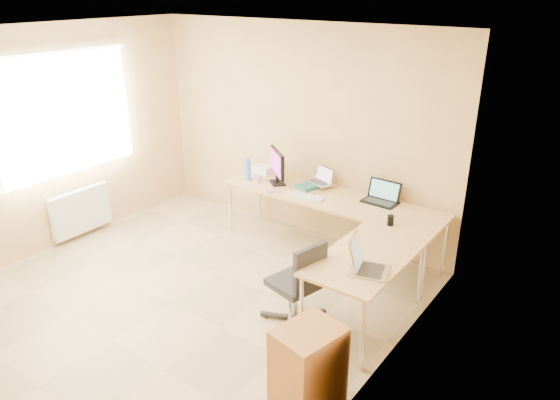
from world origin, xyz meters
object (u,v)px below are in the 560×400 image
Objects in this scene: laptop_return at (370,258)px; keyboard at (307,197)px; mug at (258,178)px; desk_main at (330,226)px; desk_return at (364,290)px; water_bottle at (248,169)px; laptop_black at (381,193)px; desk_fan at (281,165)px; monitor at (277,167)px; laptop_center at (320,176)px; cabinet at (308,367)px; office_chair at (295,276)px.

keyboard is at bearing 35.50° from laptop_return.
mug is at bearing 172.62° from keyboard.
mug reaches higher than desk_main.
desk_return is 2.33m from water_bottle.
desk_fan is at bearing -179.25° from laptop_black.
mug is at bearing -115.47° from monitor.
keyboard is 1.09× the size of laptop_return.
mug is 2.37m from laptop_return.
desk_return is 4.83× the size of water_bottle.
laptop_return reaches higher than laptop_center.
desk_main is at bearing -160.01° from laptop_black.
mug reaches higher than cabinet.
laptop_return reaches higher than laptop_black.
cabinet is (1.88, -2.16, -0.58)m from monitor.
keyboard reaches higher than cabinet.
water_bottle is at bearing -168.07° from laptop_black.
mug is at bearing -172.75° from desk_main.
laptop_center is 1.10× the size of water_bottle.
desk_fan is at bearing 166.79° from desk_main.
office_chair is at bearing -38.47° from water_bottle.
desk_fan reaches higher than cabinet.
office_chair is 1.35× the size of cabinet.
desk_fan is 0.80× the size of laptop_return.
keyboard is (-0.21, -0.18, 0.37)m from desk_main.
laptop_center is at bearing 96.32° from keyboard.
mug reaches higher than desk_return.
cabinet is at bearing -62.69° from desk_main.
desk_fan is at bearing -161.50° from laptop_center.
desk_return is at bearing 8.75° from monitor.
monitor is at bearing -50.30° from desk_fan.
monitor is at bearing 150.35° from desk_return.
keyboard is 1.71m from laptop_return.
laptop_center is at bearing 136.30° from desk_return.
desk_fan reaches higher than water_bottle.
desk_main is 0.74m from laptop_black.
office_chair reaches higher than keyboard.
laptop_center is 2.00m from laptop_return.
mug is (-0.76, 0.06, 0.04)m from keyboard.
laptop_black is 1.68m from water_bottle.
desk_fan is (-0.10, 0.22, -0.06)m from monitor.
monitor is at bearing 15.40° from water_bottle.
mug is at bearing -166.93° from laptop_black.
laptop_black is 0.83m from keyboard.
desk_fan reaches higher than keyboard.
monitor is 0.40m from water_bottle.
monitor is at bearing -169.67° from laptop_black.
laptop_return is (1.34, -1.06, 0.12)m from keyboard.
laptop_black is at bearing 17.88° from laptop_center.
laptop_black is at bearing 22.48° from keyboard.
desk_fan is (-1.83, 1.20, 0.52)m from desk_return.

